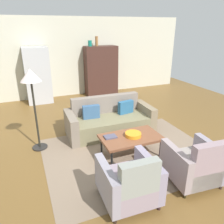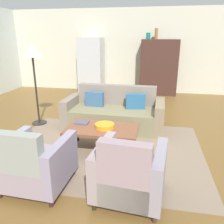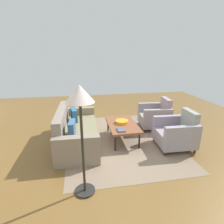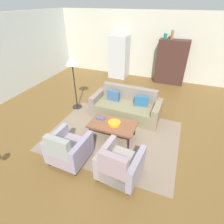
{
  "view_description": "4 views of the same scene",
  "coord_description": "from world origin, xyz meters",
  "px_view_note": "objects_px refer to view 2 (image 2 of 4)",
  "views": [
    {
      "loc": [
        -1.83,
        -3.94,
        2.49
      ],
      "look_at": [
        -0.18,
        0.09,
        0.77
      ],
      "focal_mm": 35.26,
      "sensor_mm": 36.0,
      "label": 1
    },
    {
      "loc": [
        0.83,
        -3.94,
        1.87
      ],
      "look_at": [
        0.11,
        -0.12,
        0.59
      ],
      "focal_mm": 36.65,
      "sensor_mm": 36.0,
      "label": 2
    },
    {
      "loc": [
        -4.08,
        0.52,
        2.11
      ],
      "look_at": [
        0.29,
        -0.26,
        0.65
      ],
      "focal_mm": 28.86,
      "sensor_mm": 36.0,
      "label": 3
    },
    {
      "loc": [
        1.36,
        -3.94,
        3.15
      ],
      "look_at": [
        -0.09,
        -0.29,
        0.66
      ],
      "focal_mm": 28.62,
      "sensor_mm": 36.0,
      "label": 4
    }
  ],
  "objects_px": {
    "armchair_left": "(34,165)",
    "floor_lamp": "(33,59)",
    "book_stack": "(82,123)",
    "vase_round": "(156,34)",
    "couch": "(114,113)",
    "refrigerator": "(91,66)",
    "armchair_right": "(129,175)",
    "cabinet": "(159,68)",
    "vase_tall": "(148,36)",
    "coffee_table": "(102,130)",
    "fruit_bowl": "(105,126)"
  },
  "relations": [
    {
      "from": "couch",
      "to": "vase_tall",
      "type": "height_order",
      "value": "vase_tall"
    },
    {
      "from": "couch",
      "to": "armchair_left",
      "type": "distance_m",
      "value": 2.43
    },
    {
      "from": "armchair_right",
      "to": "vase_tall",
      "type": "distance_m",
      "value": 5.74
    },
    {
      "from": "armchair_left",
      "to": "floor_lamp",
      "type": "bearing_deg",
      "value": 118.91
    },
    {
      "from": "couch",
      "to": "book_stack",
      "type": "relative_size",
      "value": 8.66
    },
    {
      "from": "floor_lamp",
      "to": "book_stack",
      "type": "bearing_deg",
      "value": -34.11
    },
    {
      "from": "armchair_left",
      "to": "refrigerator",
      "type": "distance_m",
      "value": 5.51
    },
    {
      "from": "armchair_right",
      "to": "vase_tall",
      "type": "height_order",
      "value": "vase_tall"
    },
    {
      "from": "book_stack",
      "to": "refrigerator",
      "type": "xyz_separation_m",
      "value": [
        -0.97,
        4.14,
        0.48
      ]
    },
    {
      "from": "couch",
      "to": "vase_round",
      "type": "relative_size",
      "value": 6.33
    },
    {
      "from": "couch",
      "to": "refrigerator",
      "type": "bearing_deg",
      "value": -64.7
    },
    {
      "from": "armchair_left",
      "to": "couch",
      "type": "bearing_deg",
      "value": 77.73
    },
    {
      "from": "coffee_table",
      "to": "cabinet",
      "type": "xyz_separation_m",
      "value": [
        0.94,
        4.36,
        0.51
      ]
    },
    {
      "from": "couch",
      "to": "armchair_right",
      "type": "bearing_deg",
      "value": 105.48
    },
    {
      "from": "armchair_left",
      "to": "refrigerator",
      "type": "height_order",
      "value": "refrigerator"
    },
    {
      "from": "book_stack",
      "to": "vase_tall",
      "type": "relative_size",
      "value": 1.21
    },
    {
      "from": "couch",
      "to": "fruit_bowl",
      "type": "xyz_separation_m",
      "value": [
        0.05,
        -1.19,
        0.17
      ]
    },
    {
      "from": "couch",
      "to": "armchair_right",
      "type": "height_order",
      "value": "armchair_right"
    },
    {
      "from": "book_stack",
      "to": "vase_round",
      "type": "bearing_deg",
      "value": 74.4
    },
    {
      "from": "coffee_table",
      "to": "floor_lamp",
      "type": "xyz_separation_m",
      "value": [
        -1.7,
        1.0,
        1.05
      ]
    },
    {
      "from": "vase_tall",
      "to": "coffee_table",
      "type": "bearing_deg",
      "value": -97.03
    },
    {
      "from": "vase_tall",
      "to": "refrigerator",
      "type": "xyz_separation_m",
      "value": [
        -1.9,
        -0.1,
        -0.98
      ]
    },
    {
      "from": "cabinet",
      "to": "vase_round",
      "type": "relative_size",
      "value": 5.37
    },
    {
      "from": "couch",
      "to": "fruit_bowl",
      "type": "relative_size",
      "value": 6.55
    },
    {
      "from": "coffee_table",
      "to": "vase_round",
      "type": "distance_m",
      "value": 4.7
    },
    {
      "from": "armchair_right",
      "to": "book_stack",
      "type": "height_order",
      "value": "armchair_right"
    },
    {
      "from": "fruit_bowl",
      "to": "vase_round",
      "type": "xyz_separation_m",
      "value": [
        0.74,
        4.36,
        1.51
      ]
    },
    {
      "from": "armchair_left",
      "to": "vase_tall",
      "type": "relative_size",
      "value": 4.35
    },
    {
      "from": "couch",
      "to": "vase_tall",
      "type": "relative_size",
      "value": 10.48
    },
    {
      "from": "armchair_right",
      "to": "fruit_bowl",
      "type": "distance_m",
      "value": 1.29
    },
    {
      "from": "cabinet",
      "to": "floor_lamp",
      "type": "distance_m",
      "value": 4.3
    },
    {
      "from": "vase_tall",
      "to": "refrigerator",
      "type": "relative_size",
      "value": 0.11
    },
    {
      "from": "armchair_right",
      "to": "refrigerator",
      "type": "bearing_deg",
      "value": 115.12
    },
    {
      "from": "refrigerator",
      "to": "armchair_left",
      "type": "bearing_deg",
      "value": -82.03
    },
    {
      "from": "book_stack",
      "to": "refrigerator",
      "type": "relative_size",
      "value": 0.13
    },
    {
      "from": "cabinet",
      "to": "couch",
      "type": "bearing_deg",
      "value": -106.4
    },
    {
      "from": "couch",
      "to": "vase_tall",
      "type": "distance_m",
      "value": 3.6
    },
    {
      "from": "cabinet",
      "to": "vase_round",
      "type": "height_order",
      "value": "vase_round"
    },
    {
      "from": "book_stack",
      "to": "floor_lamp",
      "type": "distance_m",
      "value": 1.87
    },
    {
      "from": "cabinet",
      "to": "refrigerator",
      "type": "relative_size",
      "value": 0.97
    },
    {
      "from": "armchair_left",
      "to": "cabinet",
      "type": "relative_size",
      "value": 0.49
    },
    {
      "from": "vase_round",
      "to": "refrigerator",
      "type": "xyz_separation_m",
      "value": [
        -2.15,
        -0.1,
        -1.04
      ]
    },
    {
      "from": "vase_round",
      "to": "refrigerator",
      "type": "relative_size",
      "value": 0.18
    },
    {
      "from": "coffee_table",
      "to": "vase_tall",
      "type": "xyz_separation_m",
      "value": [
        0.54,
        4.36,
        1.51
      ]
    },
    {
      "from": "book_stack",
      "to": "vase_round",
      "type": "relative_size",
      "value": 0.73
    },
    {
      "from": "coffee_table",
      "to": "couch",
      "type": "bearing_deg",
      "value": 89.9
    },
    {
      "from": "fruit_bowl",
      "to": "vase_tall",
      "type": "relative_size",
      "value": 1.6
    },
    {
      "from": "vase_round",
      "to": "floor_lamp",
      "type": "xyz_separation_m",
      "value": [
        -2.48,
        -3.35,
        -0.52
      ]
    },
    {
      "from": "armchair_left",
      "to": "floor_lamp",
      "type": "relative_size",
      "value": 0.51
    },
    {
      "from": "armchair_right",
      "to": "refrigerator",
      "type": "xyz_separation_m",
      "value": [
        -1.96,
        5.43,
        0.58
      ]
    }
  ]
}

